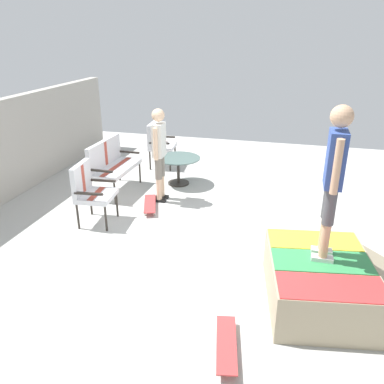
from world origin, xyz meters
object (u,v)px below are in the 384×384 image
skate_ramp (322,282)px  patio_bench (111,161)px  skateboard_spare (226,344)px  patio_chair_near_house (158,141)px  patio_table (178,165)px  person_skater (334,173)px  person_watching (159,148)px  skateboard_by_bench (150,204)px  patio_chair_by_wall (89,188)px

skate_ramp → patio_bench: (2.59, 3.88, 0.33)m
skate_ramp → skateboard_spare: skate_ramp is taller
patio_chair_near_house → skateboard_spare: bearing=-154.2°
patio_bench → patio_table: bearing=-58.7°
person_skater → skate_ramp: bearing=-159.6°
patio_chair_near_house → person_watching: size_ratio=0.59×
patio_chair_near_house → skateboard_spare: 5.92m
skateboard_by_bench → person_watching: bearing=-8.7°
person_skater → skateboard_by_bench: size_ratio=2.13×
patio_chair_by_wall → person_watching: 1.47m
person_skater → patio_chair_near_house: bearing=39.7°
patio_bench → skateboard_by_bench: patio_bench is taller
patio_table → person_watching: bearing=174.4°
patio_chair_by_wall → person_skater: (-1.15, -3.58, 0.98)m
patio_table → person_watching: (-0.89, 0.09, 0.61)m
patio_table → skate_ramp: bearing=-140.5°
patio_table → skateboard_spare: size_ratio=1.09×
person_skater → skateboard_spare: 2.09m
person_watching → skateboard_spare: size_ratio=2.09×
skateboard_by_bench → skate_ramp: bearing=-124.7°
patio_chair_by_wall → skateboard_by_bench: (0.75, -0.75, -0.53)m
patio_chair_near_house → person_watching: bearing=-159.6°
patio_bench → patio_chair_near_house: bearing=-12.7°
person_skater → skateboard_by_bench: bearing=56.2°
patio_table → skateboard_spare: patio_table is taller
patio_bench → patio_table: (0.71, -1.16, -0.21)m
patio_chair_by_wall → skateboard_by_bench: patio_chair_by_wall is taller
patio_bench → person_skater: bearing=-123.0°
patio_bench → person_watching: size_ratio=0.73×
person_skater → patio_chair_by_wall: bearing=72.2°
skate_ramp → patio_chair_near_house: patio_chair_near_house is taller
person_watching → skate_ramp: bearing=-130.6°
patio_table → skateboard_by_bench: patio_table is taller
patio_chair_near_house → patio_chair_by_wall: (-3.03, 0.12, 0.00)m
skate_ramp → patio_bench: bearing=56.3°
skateboard_spare → patio_bench: bearing=39.1°
patio_chair_by_wall → skateboard_spare: 3.56m
patio_bench → patio_chair_by_wall: size_ratio=1.24×
skate_ramp → patio_chair_by_wall: (1.24, 3.61, 0.33)m
patio_table → patio_chair_near_house: bearing=38.8°
skateboard_by_bench → person_skater: bearing=-123.8°
patio_chair_by_wall → person_watching: bearing=-34.9°
patio_chair_by_wall → patio_chair_near_house: bearing=-2.2°
patio_bench → skateboard_by_bench: (-0.60, -1.01, -0.53)m
patio_table → skateboard_spare: 4.70m
skateboard_by_bench → skateboard_spare: 3.59m
patio_chair_by_wall → skateboard_spare: (-2.28, -2.68, -0.53)m
person_skater → patio_bench: bearing=57.0°
patio_chair_by_wall → person_watching: (1.16, -0.81, 0.40)m
skate_ramp → patio_bench: 4.67m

